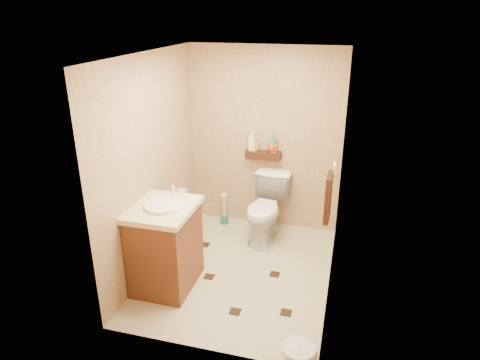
% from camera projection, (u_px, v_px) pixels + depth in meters
% --- Properties ---
extents(ground, '(2.50, 2.50, 0.00)m').
position_uv_depth(ground, '(240.00, 271.00, 4.90)').
color(ground, '#BFB08C').
rests_on(ground, ground).
extents(wall_back, '(2.00, 0.04, 2.40)m').
position_uv_depth(wall_back, '(265.00, 140.00, 5.57)').
color(wall_back, tan).
rests_on(wall_back, ground).
extents(wall_front, '(2.00, 0.04, 2.40)m').
position_uv_depth(wall_front, '(199.00, 229.00, 3.33)').
color(wall_front, tan).
rests_on(wall_front, ground).
extents(wall_left, '(0.04, 2.50, 2.40)m').
position_uv_depth(wall_left, '(152.00, 165.00, 4.69)').
color(wall_left, tan).
rests_on(wall_left, ground).
extents(wall_right, '(0.04, 2.50, 2.40)m').
position_uv_depth(wall_right, '(338.00, 183.00, 4.21)').
color(wall_right, tan).
rests_on(wall_right, ground).
extents(ceiling, '(2.00, 2.50, 0.02)m').
position_uv_depth(ceiling, '(240.00, 54.00, 4.00)').
color(ceiling, white).
rests_on(ceiling, wall_back).
extents(wall_shelf, '(0.46, 0.14, 0.10)m').
position_uv_depth(wall_shelf, '(263.00, 155.00, 5.57)').
color(wall_shelf, '#391A0F').
rests_on(wall_shelf, wall_back).
extents(floor_accents, '(1.32, 1.44, 0.01)m').
position_uv_depth(floor_accents, '(243.00, 274.00, 4.83)').
color(floor_accents, black).
rests_on(floor_accents, ground).
extents(toilet, '(0.53, 0.85, 0.83)m').
position_uv_depth(toilet, '(266.00, 209.00, 5.46)').
color(toilet, white).
rests_on(toilet, ground).
extents(vanity, '(0.63, 0.76, 1.07)m').
position_uv_depth(vanity, '(165.00, 245.00, 4.50)').
color(vanity, brown).
rests_on(vanity, ground).
extents(bathroom_scale, '(0.34, 0.34, 0.06)m').
position_uv_depth(bathroom_scale, '(299.00, 349.00, 3.74)').
color(bathroom_scale, white).
rests_on(bathroom_scale, ground).
extents(toilet_brush, '(0.11, 0.11, 0.47)m').
position_uv_depth(toilet_brush, '(224.00, 213.00, 5.92)').
color(toilet_brush, '#196763').
rests_on(toilet_brush, ground).
extents(towel_ring, '(0.12, 0.30, 0.76)m').
position_uv_depth(towel_ring, '(329.00, 196.00, 4.55)').
color(towel_ring, silver).
rests_on(towel_ring, wall_right).
extents(toilet_paper, '(0.12, 0.11, 0.12)m').
position_uv_depth(toilet_paper, '(182.00, 192.00, 5.49)').
color(toilet_paper, white).
rests_on(toilet_paper, wall_left).
extents(bottle_a, '(0.13, 0.13, 0.27)m').
position_uv_depth(bottle_a, '(251.00, 141.00, 5.54)').
color(bottle_a, silver).
rests_on(bottle_a, wall_shelf).
extents(bottle_b, '(0.10, 0.10, 0.17)m').
position_uv_depth(bottle_b, '(254.00, 144.00, 5.55)').
color(bottle_b, yellow).
rests_on(bottle_b, wall_shelf).
extents(bottle_c, '(0.17, 0.17, 0.16)m').
position_uv_depth(bottle_c, '(272.00, 146.00, 5.49)').
color(bottle_c, red).
rests_on(bottle_c, wall_shelf).
extents(bottle_d, '(0.14, 0.14, 0.25)m').
position_uv_depth(bottle_d, '(273.00, 143.00, 5.47)').
color(bottle_d, '#2F8F4E').
rests_on(bottle_d, wall_shelf).
extents(bottle_e, '(0.10, 0.10, 0.17)m').
position_uv_depth(bottle_e, '(273.00, 146.00, 5.49)').
color(bottle_e, '#E5734C').
rests_on(bottle_e, wall_shelf).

